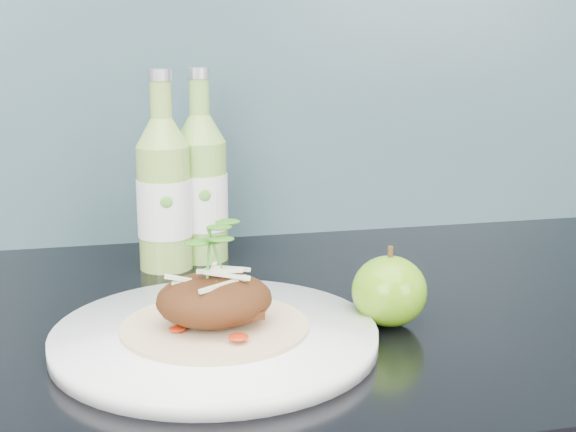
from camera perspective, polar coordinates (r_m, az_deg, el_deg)
name	(u,v)px	position (r m, az deg, el deg)	size (l,w,h in m)	color
dinner_plate	(215,337)	(0.72, -5.20, -8.57)	(0.31, 0.31, 0.02)	white
pork_taco	(214,297)	(0.70, -5.26, -5.76)	(0.17, 0.17, 0.10)	tan
green_apple	(389,291)	(0.76, 7.22, -5.31)	(0.08, 0.08, 0.08)	#3D8C0F
cider_bottle_left	(164,195)	(0.93, -8.81, 1.52)	(0.08, 0.08, 0.23)	#88B14A
cider_bottle_right	(201,188)	(0.96, -6.18, 1.96)	(0.07, 0.07, 0.23)	#7EB049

